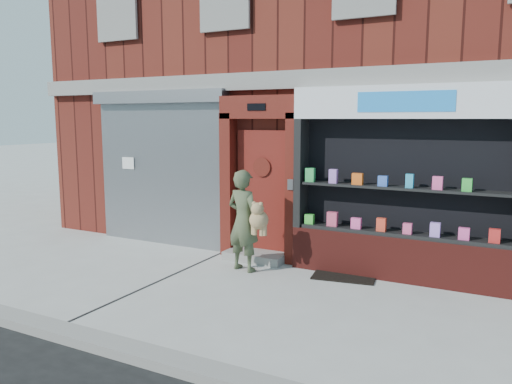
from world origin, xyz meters
The scene contains 8 objects.
ground centered at (0.00, 0.00, 0.00)m, with size 80.00×80.00×0.00m, color #9E9E99.
curb centered at (0.00, -2.15, 0.06)m, with size 60.00×0.30×0.12m, color gray.
building centered at (0.00, 5.99, 4.00)m, with size 12.00×8.16×8.00m.
shutter_bay centered at (-3.00, 1.93, 1.72)m, with size 3.10×0.30×3.04m.
red_door_bay centered at (-0.75, 1.86, 1.46)m, with size 1.52×0.58×2.90m.
pharmacy_bay centered at (1.75, 1.81, 1.37)m, with size 3.50×0.41×3.00m.
woman centered at (-0.63, 1.08, 0.85)m, with size 0.83×0.52×1.68m.
doormat centered at (0.93, 1.55, 0.01)m, with size 0.97×0.68×0.02m, color black.
Camera 1 is at (3.24, -5.94, 2.50)m, focal length 35.00 mm.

